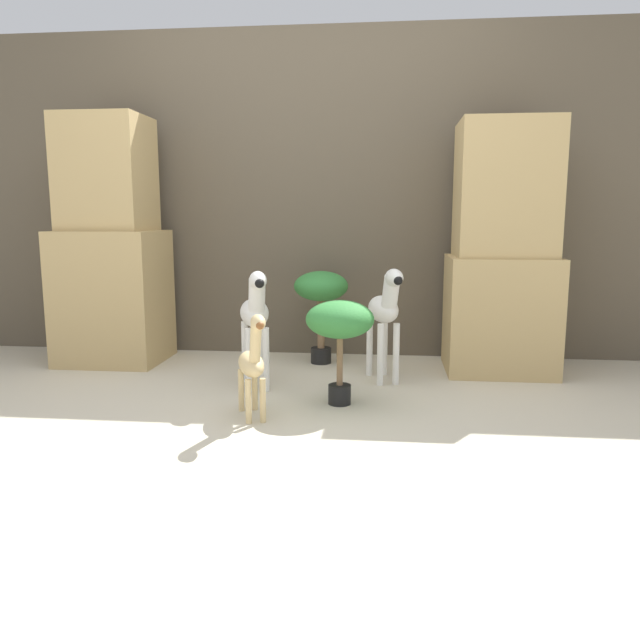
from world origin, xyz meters
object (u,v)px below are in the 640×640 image
(zebra_left, at_px, (255,313))
(giraffe_figurine, at_px, (252,362))
(zebra_right, at_px, (385,310))
(potted_palm_front, at_px, (321,292))
(potted_palm_back, at_px, (340,324))

(zebra_left, height_order, giraffe_figurine, zebra_left)
(zebra_right, xyz_separation_m, giraffe_figurine, (-0.62, -0.75, -0.15))
(zebra_left, distance_m, potted_palm_front, 0.71)
(giraffe_figurine, height_order, potted_palm_back, potted_palm_back)
(zebra_right, bearing_deg, giraffe_figurine, -129.66)
(zebra_right, bearing_deg, potted_palm_back, -115.75)
(zebra_right, relative_size, potted_palm_front, 1.11)
(zebra_left, distance_m, giraffe_figurine, 0.56)
(zebra_right, xyz_separation_m, zebra_left, (-0.72, -0.22, 0.00))
(giraffe_figurine, distance_m, potted_palm_back, 0.50)
(potted_palm_back, bearing_deg, potted_palm_front, 102.02)
(zebra_left, distance_m, potted_palm_back, 0.55)
(zebra_right, height_order, potted_palm_back, zebra_right)
(potted_palm_back, bearing_deg, zebra_right, 64.25)
(zebra_left, bearing_deg, potted_palm_back, -27.42)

